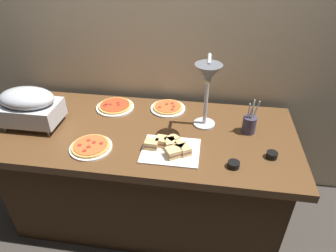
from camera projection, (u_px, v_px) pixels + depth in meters
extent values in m
plane|color=#38332D|center=(150.00, 210.00, 2.31)|extent=(8.00, 8.00, 0.00)
cube|color=#C6B593|center=(158.00, 38.00, 2.05)|extent=(4.40, 0.04, 2.40)
cube|color=brown|center=(146.00, 134.00, 1.90)|extent=(1.90, 0.84, 0.05)
cube|color=#3C2715|center=(148.00, 177.00, 2.12)|extent=(1.75, 0.74, 0.71)
cylinder|color=#B7BABF|center=(5.00, 129.00, 1.87)|extent=(0.01, 0.01, 0.04)
cylinder|color=#B7BABF|center=(48.00, 133.00, 1.84)|extent=(0.01, 0.01, 0.04)
cylinder|color=#B7BABF|center=(21.00, 113.00, 2.03)|extent=(0.01, 0.01, 0.04)
cylinder|color=#B7BABF|center=(62.00, 117.00, 1.99)|extent=(0.01, 0.01, 0.04)
cube|color=#B7BABF|center=(31.00, 112.00, 1.89)|extent=(0.37, 0.24, 0.12)
ellipsoid|color=#B7BABF|center=(27.00, 98.00, 1.83)|extent=(0.35, 0.23, 0.12)
cylinder|color=#B7BABF|center=(204.00, 124.00, 1.94)|extent=(0.14, 0.14, 0.01)
cylinder|color=#B7BABF|center=(207.00, 91.00, 1.81)|extent=(0.02, 0.02, 0.46)
cylinder|color=#B7BABF|center=(209.00, 59.00, 1.62)|extent=(0.02, 0.15, 0.02)
cone|color=#595B60|center=(208.00, 73.00, 1.59)|extent=(0.15, 0.15, 0.10)
sphere|color=#F9EAB2|center=(208.00, 80.00, 1.61)|extent=(0.04, 0.04, 0.04)
cylinder|color=white|center=(115.00, 107.00, 2.12)|extent=(0.27, 0.27, 0.01)
cylinder|color=gold|center=(115.00, 106.00, 2.11)|extent=(0.23, 0.23, 0.01)
cylinder|color=#AD3D1E|center=(115.00, 105.00, 2.11)|extent=(0.20, 0.20, 0.00)
cylinder|color=maroon|center=(106.00, 104.00, 2.11)|extent=(0.02, 0.02, 0.00)
cylinder|color=maroon|center=(105.00, 105.00, 2.10)|extent=(0.02, 0.02, 0.00)
cylinder|color=maroon|center=(118.00, 103.00, 2.13)|extent=(0.02, 0.02, 0.00)
cylinder|color=maroon|center=(118.00, 105.00, 2.10)|extent=(0.02, 0.02, 0.00)
cylinder|color=maroon|center=(110.00, 104.00, 2.11)|extent=(0.02, 0.02, 0.00)
cylinder|color=white|center=(91.00, 148.00, 1.73)|extent=(0.25, 0.25, 0.01)
cylinder|color=#C68E42|center=(91.00, 146.00, 1.73)|extent=(0.22, 0.22, 0.01)
cylinder|color=#C65628|center=(91.00, 145.00, 1.72)|extent=(0.20, 0.20, 0.00)
cylinder|color=maroon|center=(80.00, 145.00, 1.72)|extent=(0.02, 0.02, 0.00)
cylinder|color=maroon|center=(84.00, 151.00, 1.67)|extent=(0.02, 0.02, 0.00)
cylinder|color=maroon|center=(94.00, 142.00, 1.74)|extent=(0.02, 0.02, 0.00)
cylinder|color=maroon|center=(89.00, 140.00, 1.76)|extent=(0.02, 0.02, 0.00)
cylinder|color=maroon|center=(89.00, 147.00, 1.70)|extent=(0.02, 0.02, 0.00)
cylinder|color=maroon|center=(101.00, 143.00, 1.73)|extent=(0.02, 0.02, 0.00)
cylinder|color=white|center=(168.00, 108.00, 2.11)|extent=(0.25, 0.25, 0.01)
cylinder|color=gold|center=(168.00, 107.00, 2.10)|extent=(0.21, 0.21, 0.01)
cylinder|color=#C65628|center=(168.00, 106.00, 2.10)|extent=(0.18, 0.18, 0.00)
cylinder|color=maroon|center=(172.00, 103.00, 2.12)|extent=(0.02, 0.02, 0.00)
cylinder|color=maroon|center=(172.00, 109.00, 2.05)|extent=(0.02, 0.02, 0.00)
cylinder|color=maroon|center=(174.00, 106.00, 2.09)|extent=(0.02, 0.02, 0.00)
cylinder|color=maroon|center=(160.00, 107.00, 2.08)|extent=(0.02, 0.02, 0.00)
cylinder|color=maroon|center=(167.00, 104.00, 2.11)|extent=(0.02, 0.02, 0.00)
cube|color=white|center=(171.00, 151.00, 1.71)|extent=(0.33, 0.26, 0.01)
cube|color=tan|center=(161.00, 143.00, 1.75)|extent=(0.06, 0.07, 0.02)
cube|color=brown|center=(161.00, 141.00, 1.74)|extent=(0.06, 0.07, 0.01)
cube|color=tan|center=(161.00, 139.00, 1.73)|extent=(0.06, 0.07, 0.02)
cube|color=tan|center=(152.00, 146.00, 1.72)|extent=(0.08, 0.07, 0.02)
cube|color=brown|center=(152.00, 144.00, 1.71)|extent=(0.08, 0.07, 0.01)
cube|color=tan|center=(151.00, 142.00, 1.71)|extent=(0.08, 0.07, 0.02)
cube|color=tan|center=(170.00, 146.00, 1.73)|extent=(0.08, 0.09, 0.02)
cube|color=brown|center=(170.00, 144.00, 1.72)|extent=(0.08, 0.09, 0.01)
cube|color=tan|center=(170.00, 142.00, 1.71)|extent=(0.08, 0.09, 0.02)
cube|color=tan|center=(179.00, 149.00, 1.71)|extent=(0.07, 0.08, 0.02)
cube|color=brown|center=(180.00, 146.00, 1.70)|extent=(0.07, 0.08, 0.01)
cube|color=tan|center=(180.00, 144.00, 1.69)|extent=(0.07, 0.08, 0.02)
cube|color=tan|center=(172.00, 142.00, 1.75)|extent=(0.09, 0.09, 0.02)
cube|color=brown|center=(172.00, 140.00, 1.75)|extent=(0.09, 0.09, 0.01)
cube|color=tan|center=(173.00, 138.00, 1.74)|extent=(0.09, 0.09, 0.02)
cube|color=tan|center=(174.00, 155.00, 1.66)|extent=(0.11, 0.10, 0.02)
cube|color=brown|center=(174.00, 152.00, 1.65)|extent=(0.11, 0.10, 0.01)
cube|color=tan|center=(174.00, 150.00, 1.64)|extent=(0.11, 0.10, 0.02)
cube|color=tan|center=(184.00, 152.00, 1.68)|extent=(0.09, 0.09, 0.02)
cube|color=brown|center=(185.00, 150.00, 1.67)|extent=(0.09, 0.09, 0.01)
cube|color=tan|center=(185.00, 148.00, 1.66)|extent=(0.09, 0.09, 0.02)
cylinder|color=black|center=(234.00, 165.00, 1.59)|extent=(0.07, 0.07, 0.03)
cylinder|color=gold|center=(234.00, 163.00, 1.59)|extent=(0.05, 0.05, 0.01)
cylinder|color=black|center=(272.00, 155.00, 1.66)|extent=(0.06, 0.06, 0.04)
cylinder|color=maroon|center=(272.00, 153.00, 1.65)|extent=(0.05, 0.05, 0.01)
cylinder|color=#383347|center=(249.00, 125.00, 1.85)|extent=(0.08, 0.08, 0.11)
cylinder|color=#B7BABF|center=(254.00, 115.00, 1.80)|extent=(0.05, 0.01, 0.20)
cylinder|color=#B7BABF|center=(252.00, 112.00, 1.82)|extent=(0.01, 0.05, 0.20)
cylinder|color=#B7BABF|center=(248.00, 115.00, 1.81)|extent=(0.01, 0.03, 0.18)
cylinder|color=#B7BABF|center=(249.00, 116.00, 1.81)|extent=(0.03, 0.02, 0.17)
cylinder|color=#B7BABF|center=(252.00, 116.00, 1.79)|extent=(0.01, 0.03, 0.19)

